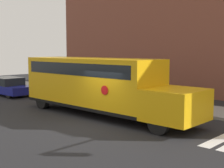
{
  "coord_description": "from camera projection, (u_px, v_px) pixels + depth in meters",
  "views": [
    {
      "loc": [
        10.45,
        -9.88,
        3.54
      ],
      "look_at": [
        -1.05,
        2.26,
        1.69
      ],
      "focal_mm": 50.0,
      "sensor_mm": 36.0,
      "label": 1
    }
  ],
  "objects": [
    {
      "name": "school_bus",
      "position": [
        98.0,
        83.0,
        16.87
      ],
      "size": [
        10.92,
        2.57,
        3.08
      ],
      "color": "#EAA80F",
      "rests_on": "ground"
    },
    {
      "name": "parked_car",
      "position": [
        9.0,
        86.0,
        24.24
      ],
      "size": [
        4.37,
        1.85,
        1.39
      ],
      "color": "navy",
      "rests_on": "ground"
    },
    {
      "name": "sidewalk_strip",
      "position": [
        171.0,
        106.0,
        19.34
      ],
      "size": [
        44.0,
        3.0,
        0.15
      ],
      "color": "gray",
      "rests_on": "ground"
    },
    {
      "name": "building_backdrop",
      "position": [
        220.0,
        23.0,
        23.43
      ],
      "size": [
        32.0,
        4.0,
        11.1
      ],
      "color": "brown",
      "rests_on": "ground"
    },
    {
      "name": "ground_plane",
      "position": [
        95.0,
        125.0,
        14.66
      ],
      "size": [
        60.0,
        60.0,
        0.0
      ],
      "primitive_type": "plane",
      "color": "black"
    }
  ]
}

